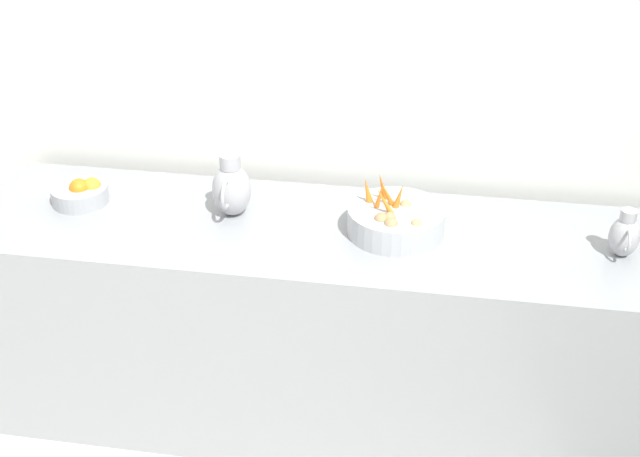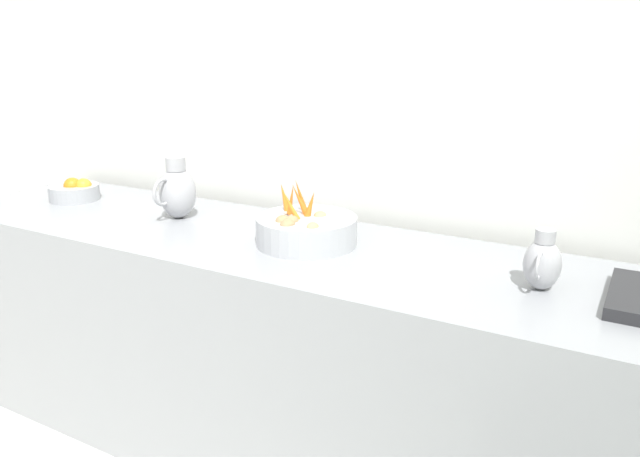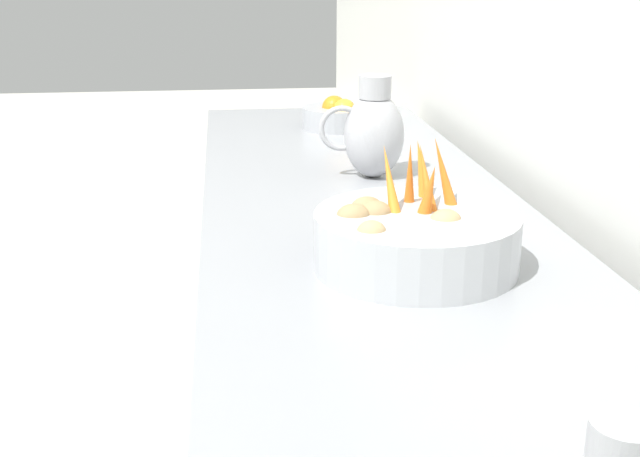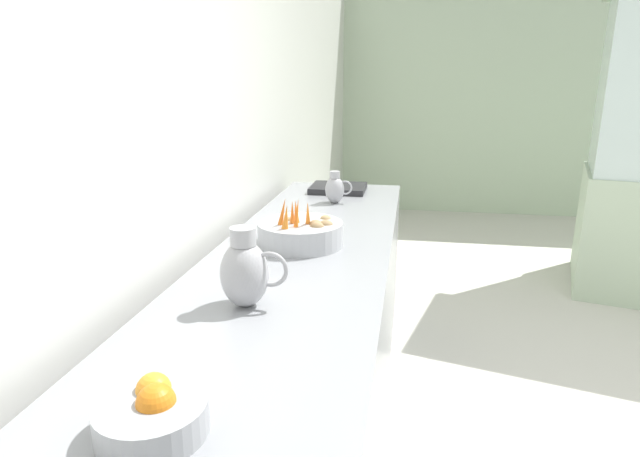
{
  "view_description": "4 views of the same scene",
  "coord_description": "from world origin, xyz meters",
  "px_view_note": "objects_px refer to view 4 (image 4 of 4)",
  "views": [
    {
      "loc": [
        1.23,
        0.49,
        2.51
      ],
      "look_at": [
        -1.3,
        0.08,
        1.01
      ],
      "focal_mm": 47.13,
      "sensor_mm": 36.0,
      "label": 1
    },
    {
      "loc": [
        0.3,
        1.39,
        1.6
      ],
      "look_at": [
        -1.42,
        0.43,
        1.0
      ],
      "focal_mm": 34.21,
      "sensor_mm": 36.0,
      "label": 2
    },
    {
      "loc": [
        -1.17,
        1.67,
        1.43
      ],
      "look_at": [
        -1.33,
        0.28,
        0.97
      ],
      "focal_mm": 45.93,
      "sensor_mm": 36.0,
      "label": 3
    },
    {
      "loc": [
        -1.05,
        -1.76,
        1.59
      ],
      "look_at": [
        -1.41,
        0.34,
        0.98
      ],
      "focal_mm": 29.5,
      "sensor_mm": 36.0,
      "label": 4
    }
  ],
  "objects_px": {
    "vegetable_colander": "(301,233)",
    "orange_bowl": "(153,414)",
    "metal_pitcher_short": "(335,189)",
    "metal_pitcher_tall": "(245,271)"
  },
  "relations": [
    {
      "from": "vegetable_colander",
      "to": "orange_bowl",
      "type": "distance_m",
      "value": 1.26
    },
    {
      "from": "orange_bowl",
      "to": "metal_pitcher_short",
      "type": "xyz_separation_m",
      "value": [
        0.06,
        2.07,
        0.04
      ]
    },
    {
      "from": "vegetable_colander",
      "to": "metal_pitcher_short",
      "type": "relative_size",
      "value": 1.99
    },
    {
      "from": "metal_pitcher_short",
      "to": "metal_pitcher_tall",
      "type": "bearing_deg",
      "value": -92.66
    },
    {
      "from": "orange_bowl",
      "to": "metal_pitcher_tall",
      "type": "xyz_separation_m",
      "value": [
        -0.0,
        0.62,
        0.07
      ]
    },
    {
      "from": "orange_bowl",
      "to": "metal_pitcher_tall",
      "type": "bearing_deg",
      "value": 90.3
    },
    {
      "from": "vegetable_colander",
      "to": "orange_bowl",
      "type": "relative_size",
      "value": 1.63
    },
    {
      "from": "metal_pitcher_short",
      "to": "vegetable_colander",
      "type": "bearing_deg",
      "value": -91.99
    },
    {
      "from": "vegetable_colander",
      "to": "metal_pitcher_short",
      "type": "bearing_deg",
      "value": 88.01
    },
    {
      "from": "metal_pitcher_tall",
      "to": "metal_pitcher_short",
      "type": "xyz_separation_m",
      "value": [
        0.07,
        1.45,
        -0.03
      ]
    }
  ]
}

